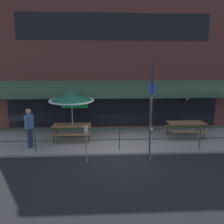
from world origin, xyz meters
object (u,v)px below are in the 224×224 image
at_px(patio_umbrella_left, 72,97).
at_px(parking_meter_far, 151,131).
at_px(picnic_table_left, 72,128).
at_px(parking_meter_near, 86,133).
at_px(picnic_table_centre, 186,125).
at_px(pedestrian_walking, 29,126).
at_px(street_sign_pole, 151,109).

height_order(patio_umbrella_left, parking_meter_far, patio_umbrella_left).
bearing_deg(picnic_table_left, parking_meter_near, -71.03).
xyz_separation_m(picnic_table_centre, pedestrian_walking, (-7.33, -1.13, 0.35)).
distance_m(picnic_table_left, pedestrian_walking, 1.96).
distance_m(patio_umbrella_left, parking_meter_far, 4.28).
distance_m(pedestrian_walking, parking_meter_near, 2.95).
xyz_separation_m(parking_meter_near, street_sign_pole, (2.43, 0.17, 0.83)).
bearing_deg(patio_umbrella_left, parking_meter_far, -37.88).
height_order(parking_meter_far, street_sign_pole, street_sign_pole).
xyz_separation_m(picnic_table_left, parking_meter_near, (0.83, -2.43, 0.44)).
xyz_separation_m(picnic_table_centre, parking_meter_far, (-2.36, -2.55, 0.44)).
height_order(picnic_table_left, parking_meter_near, parking_meter_near).
bearing_deg(parking_meter_near, street_sign_pole, 4.03).
relative_size(pedestrian_walking, parking_meter_near, 1.20).
relative_size(picnic_table_left, parking_meter_near, 1.27).
bearing_deg(parking_meter_near, picnic_table_left, 108.97).
height_order(parking_meter_near, parking_meter_far, same).
bearing_deg(parking_meter_far, parking_meter_near, -177.97).
xyz_separation_m(patio_umbrella_left, parking_meter_near, (0.83, -2.63, -1.03)).
relative_size(patio_umbrella_left, pedestrian_walking, 1.39).
bearing_deg(street_sign_pole, parking_meter_far, -85.72).
bearing_deg(pedestrian_walking, parking_meter_near, -30.75).
relative_size(picnic_table_centre, parking_meter_near, 1.27).
bearing_deg(picnic_table_centre, parking_meter_near, -151.27).
bearing_deg(picnic_table_left, pedestrian_walking, -151.43).
height_order(picnic_table_centre, pedestrian_walking, pedestrian_walking).
distance_m(parking_meter_near, street_sign_pole, 2.58).
xyz_separation_m(pedestrian_walking, street_sign_pole, (4.97, -1.33, 0.92)).
distance_m(patio_umbrella_left, parking_meter_near, 2.95).
bearing_deg(street_sign_pole, picnic_table_centre, 46.10).
bearing_deg(patio_umbrella_left, pedestrian_walking, -146.36).
relative_size(parking_meter_near, street_sign_pole, 0.37).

